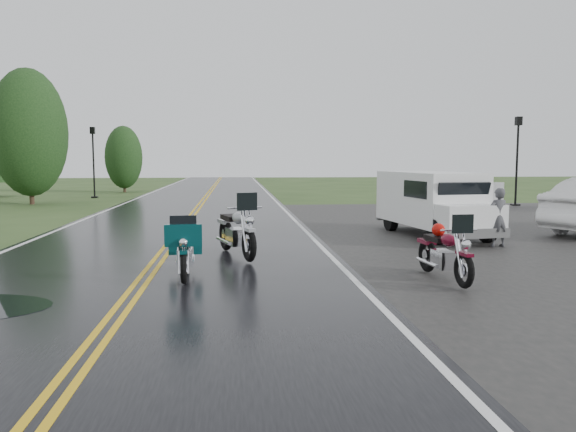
{
  "coord_description": "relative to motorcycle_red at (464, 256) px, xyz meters",
  "views": [
    {
      "loc": [
        1.66,
        -9.95,
        2.21
      ],
      "look_at": [
        2.8,
        2.0,
        1.0
      ],
      "focal_mm": 35.0,
      "sensor_mm": 36.0,
      "label": 1
    }
  ],
  "objects": [
    {
      "name": "lamp_post_far_left",
      "position": [
        -11.87,
        24.38,
        1.45
      ],
      "size": [
        0.35,
        0.35,
        4.11
      ],
      "primitive_type": null,
      "color": "black",
      "rests_on": "ground"
    },
    {
      "name": "tree_left_far",
      "position": [
        -11.22,
        29.97,
        1.3
      ],
      "size": [
        2.49,
        2.49,
        3.83
      ],
      "primitive_type": null,
      "color": "#1E3D19",
      "rests_on": "ground"
    },
    {
      "name": "road",
      "position": [
        -5.46,
        11.04,
        -0.59
      ],
      "size": [
        8.0,
        100.0,
        0.04
      ],
      "primitive_type": "cube",
      "color": "black",
      "rests_on": "ground"
    },
    {
      "name": "motorcycle_red",
      "position": [
        0.0,
        0.0,
        0.0
      ],
      "size": [
        0.89,
        2.11,
        1.22
      ],
      "primitive_type": null,
      "rotation": [
        0.0,
        0.0,
        0.07
      ],
      "color": "#590A1C",
      "rests_on": "ground"
    },
    {
      "name": "ground",
      "position": [
        -5.46,
        1.04,
        -0.61
      ],
      "size": [
        120.0,
        120.0,
        0.0
      ],
      "primitive_type": "plane",
      "color": "#2D471E",
      "rests_on": "ground"
    },
    {
      "name": "tree_left_mid",
      "position": [
        -13.81,
        19.9,
        2.24
      ],
      "size": [
        3.64,
        3.64,
        5.69
      ],
      "primitive_type": null,
      "color": "#1E3D19",
      "rests_on": "ground"
    },
    {
      "name": "van_white",
      "position": [
        1.37,
        4.98,
        0.33
      ],
      "size": [
        2.43,
        5.0,
        1.89
      ],
      "primitive_type": null,
      "rotation": [
        0.0,
        0.0,
        0.13
      ],
      "color": "white",
      "rests_on": "ground"
    },
    {
      "name": "person_at_van",
      "position": [
        2.74,
        4.47,
        0.13
      ],
      "size": [
        0.59,
        0.45,
        1.48
      ],
      "primitive_type": "imported",
      "rotation": [
        0.0,
        0.0,
        3.32
      ],
      "color": "#444549",
      "rests_on": "ground"
    },
    {
      "name": "lamp_post_far_right",
      "position": [
        9.52,
        16.59,
        1.52
      ],
      "size": [
        0.37,
        0.37,
        4.27
      ],
      "primitive_type": null,
      "color": "black",
      "rests_on": "ground"
    },
    {
      "name": "parking_pad",
      "position": [
        5.54,
        6.04,
        -0.6
      ],
      "size": [
        14.0,
        24.0,
        0.03
      ],
      "primitive_type": "cube",
      "color": "black",
      "rests_on": "ground"
    },
    {
      "name": "motorcycle_silver",
      "position": [
        -3.51,
        2.76,
        0.11
      ],
      "size": [
        1.55,
        2.58,
        1.44
      ],
      "primitive_type": null,
      "rotation": [
        0.0,
        0.0,
        0.29
      ],
      "color": "#94969B",
      "rests_on": "ground"
    },
    {
      "name": "motorcycle_teal",
      "position": [
        -4.7,
        0.8,
        -0.01
      ],
      "size": [
        0.86,
        2.06,
        1.19
      ],
      "primitive_type": null,
      "rotation": [
        0.0,
        0.0,
        0.06
      ],
      "color": "#05383B",
      "rests_on": "ground"
    }
  ]
}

